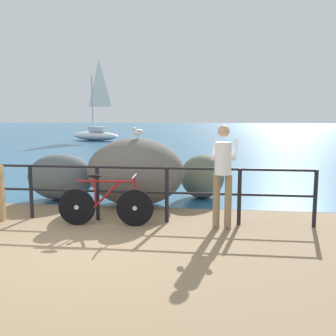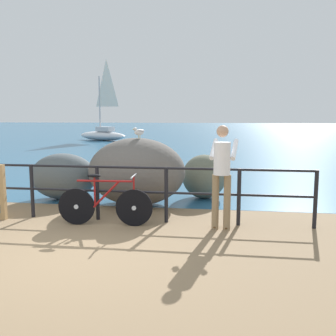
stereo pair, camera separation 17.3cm
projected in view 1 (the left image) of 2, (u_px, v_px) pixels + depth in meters
ground_plane at (181, 146)px, 25.07m from camera, size 120.00×120.00×0.10m
sea_surface at (199, 129)px, 52.46m from camera, size 120.00×90.00×0.01m
promenade_railing at (97, 187)px, 7.06m from camera, size 7.86×0.07×1.02m
bicycle at (106, 204)px, 6.72m from camera, size 1.70×0.48×0.92m
person_at_railing at (223, 172)px, 6.47m from camera, size 0.50×0.66×1.78m
breakwater_boulder_main at (135, 172)px, 8.27m from camera, size 2.12×1.59×1.46m
breakwater_boulder_left at (61, 177)px, 8.80m from camera, size 1.55×1.07×1.07m
breakwater_boulder_right at (202, 176)px, 9.00m from camera, size 1.04×1.01×1.03m
seagull at (138, 132)px, 8.10m from camera, size 0.25×0.32×0.23m
sailboat at (96, 131)px, 29.48m from camera, size 4.55×2.97×6.16m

